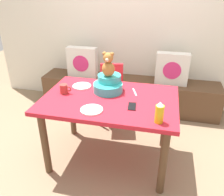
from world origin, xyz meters
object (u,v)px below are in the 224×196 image
at_px(infant_seat_teal, 108,84).
at_px(teddy_bear, 108,65).
at_px(pillow_floral_right, 172,69).
at_px(dining_table, 110,107).
at_px(dinner_plate_near, 92,110).
at_px(highchair, 111,86).
at_px(dinner_plate_far, 82,86).
at_px(cell_phone, 132,106).
at_px(ketchup_bottle, 159,113).
at_px(pillow_floral_left, 82,62).
at_px(coffee_mug, 64,89).

distance_m(infant_seat_teal, teddy_bear, 0.21).
relative_size(pillow_floral_right, infant_seat_teal, 1.33).
relative_size(dining_table, dinner_plate_near, 6.51).
height_order(highchair, dinner_plate_far, highchair).
bearing_deg(dinner_plate_far, teddy_bear, -7.19).
bearing_deg(dining_table, cell_phone, -27.54).
distance_m(ketchup_bottle, dinner_plate_far, 0.99).
xyz_separation_m(pillow_floral_right, dinner_plate_far, (-0.95, -0.97, 0.07)).
distance_m(dinner_plate_near, cell_phone, 0.37).
xyz_separation_m(pillow_floral_left, dining_table, (0.70, -1.17, -0.05)).
bearing_deg(highchair, dinner_plate_near, -86.40).
relative_size(teddy_bear, ketchup_bottle, 1.35).
relative_size(pillow_floral_left, highchair, 0.56).
bearing_deg(dining_table, dinner_plate_near, -109.55).
bearing_deg(pillow_floral_left, coffee_mug, -78.75).
distance_m(pillow_floral_left, pillow_floral_right, 1.29).
bearing_deg(coffee_mug, highchair, 67.48).
distance_m(ketchup_bottle, dinner_plate_near, 0.59).
relative_size(ketchup_bottle, cell_phone, 1.28).
bearing_deg(ketchup_bottle, cell_phone, 140.24).
relative_size(pillow_floral_right, coffee_mug, 3.67).
distance_m(pillow_floral_right, highchair, 0.88).
bearing_deg(ketchup_bottle, teddy_bear, 137.73).
bearing_deg(coffee_mug, cell_phone, -10.19).
height_order(dining_table, highchair, highchair).
height_order(pillow_floral_left, cell_phone, pillow_floral_left).
bearing_deg(pillow_floral_right, dining_table, -116.97).
xyz_separation_m(pillow_floral_left, coffee_mug, (0.23, -1.16, 0.11)).
relative_size(pillow_floral_left, dinner_plate_far, 2.20).
height_order(pillow_floral_right, dinner_plate_far, pillow_floral_right).
bearing_deg(dinner_plate_near, ketchup_bottle, -5.68).
bearing_deg(infant_seat_teal, dinner_plate_far, 172.91).
relative_size(teddy_bear, dinner_plate_near, 1.25).
xyz_separation_m(highchair, infant_seat_teal, (0.11, -0.59, 0.29)).
distance_m(teddy_bear, cell_phone, 0.49).
height_order(dining_table, teddy_bear, teddy_bear).
bearing_deg(pillow_floral_left, highchair, -37.56).
distance_m(dining_table, cell_phone, 0.29).
xyz_separation_m(dining_table, teddy_bear, (-0.05, 0.16, 0.38)).
bearing_deg(pillow_floral_right, infant_seat_teal, -122.61).
bearing_deg(infant_seat_teal, dinner_plate_near, -96.01).
distance_m(pillow_floral_right, infant_seat_teal, 1.20).
relative_size(pillow_floral_left, dinner_plate_near, 2.20).
relative_size(dining_table, dinner_plate_far, 6.51).
height_order(pillow_floral_right, cell_phone, pillow_floral_right).
xyz_separation_m(dining_table, cell_phone, (0.24, -0.12, 0.11)).
bearing_deg(infant_seat_teal, pillow_floral_right, 57.39).
distance_m(highchair, teddy_bear, 0.78).
xyz_separation_m(pillow_floral_left, dinner_plate_near, (0.61, -1.44, 0.07)).
height_order(infant_seat_teal, cell_phone, infant_seat_teal).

